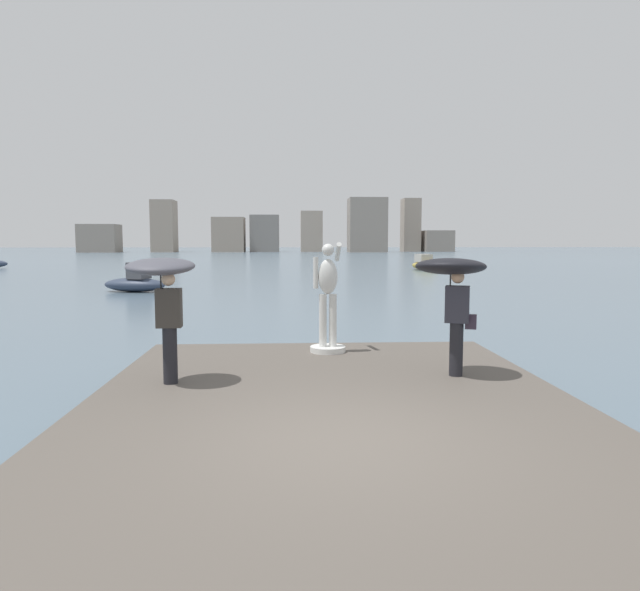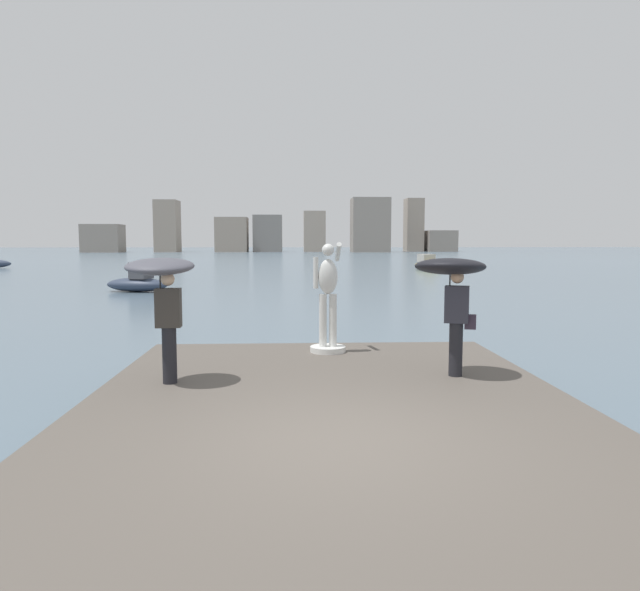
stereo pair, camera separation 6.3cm
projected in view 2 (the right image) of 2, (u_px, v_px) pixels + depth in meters
ground_plane at (300, 274)px, 46.24m from camera, size 400.00×400.00×0.00m
pier at (331, 415)px, 7.97m from camera, size 6.89×9.08×0.40m
statue_white_figure at (328, 305)px, 11.39m from camera, size 0.71×0.92×2.18m
onlooker_left at (162, 283)px, 8.82m from camera, size 1.09×1.11×1.99m
onlooker_right at (452, 279)px, 9.34m from camera, size 1.46×1.47×1.97m
boat_near at (138, 282)px, 29.64m from camera, size 3.59×2.26×1.53m
boat_mid at (427, 264)px, 51.47m from camera, size 2.30×4.99×1.43m
distant_skyline at (292, 231)px, 138.04m from camera, size 88.95×14.08×13.17m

